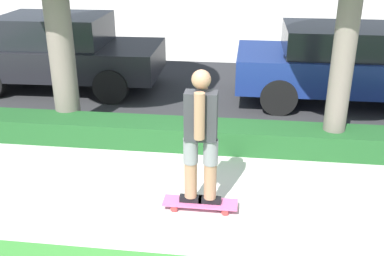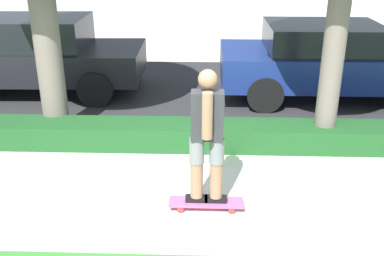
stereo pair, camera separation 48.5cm
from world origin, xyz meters
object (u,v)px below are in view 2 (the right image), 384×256
Objects in this scene: skater_person at (207,135)px; parked_car_front at (40,54)px; parked_car_middle at (325,59)px; skateboard at (206,203)px.

skater_person is 5.48m from parked_car_front.
parked_car_middle is at bearing -3.12° from parked_car_front.
skater_person is 4.74m from parked_car_middle.
parked_car_front is at bearing 128.31° from skateboard.
skateboard is at bearing -119.09° from parked_car_middle.
parked_car_front reaches higher than skateboard.
skater_person is at bearing -53.33° from parked_car_front.
parked_car_front is (-3.39, 4.30, 0.71)m from skateboard.
skater_person is 0.39× the size of parked_car_middle.
parked_car_middle is at bearing 61.10° from skateboard.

